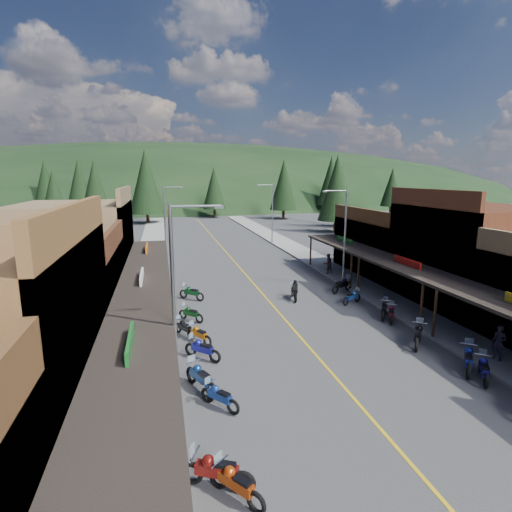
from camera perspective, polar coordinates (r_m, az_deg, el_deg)
ground at (r=24.65m, az=5.22°, el=-10.22°), size 220.00×220.00×0.00m
centerline at (r=43.31m, az=-3.19°, el=-0.70°), size 0.15×90.00×0.01m
sidewalk_west at (r=42.67m, az=-14.77°, el=-1.15°), size 3.40×94.00×0.15m
sidewalk_east at (r=45.60m, az=7.63°, el=-0.09°), size 3.40×94.00×0.15m
shop_west_2 at (r=25.10m, az=-27.55°, el=-5.01°), size 10.90×9.00×6.20m
shop_west_3 at (r=34.06m, az=-23.93°, el=1.04°), size 10.90×10.20×8.20m
shop_east_2 at (r=32.05m, az=28.36°, el=0.05°), size 10.90×9.00×8.20m
shop_east_3 at (r=39.74m, az=19.07°, el=1.30°), size 10.90×10.20×6.20m
streetlight_0 at (r=16.36m, az=-11.23°, el=-5.15°), size 2.16×0.18×8.00m
streetlight_1 at (r=43.94m, az=-12.72°, el=5.10°), size 2.16×0.18×8.00m
streetlight_2 at (r=33.31m, az=12.37°, el=3.19°), size 2.16×0.18×8.00m
streetlight_3 at (r=53.85m, az=2.19°, el=6.47°), size 2.16×0.18×8.00m
ridge_hill at (r=157.13m, az=-10.72°, el=7.87°), size 310.00×140.00×60.00m
pine_1 at (r=93.20m, az=-23.93°, el=9.30°), size 5.88×5.88×12.50m
pine_2 at (r=79.75m, az=-15.45°, el=10.21°), size 6.72×6.72×14.00m
pine_3 at (r=88.47m, az=-6.01°, el=9.65°), size 5.04×5.04×11.00m
pine_4 at (r=85.58m, az=4.00°, el=10.13°), size 5.88×5.88×12.50m
pine_5 at (r=102.45m, az=10.68°, el=10.58°), size 6.72×6.72×14.00m
pine_6 at (r=101.01m, az=18.84°, el=9.32°), size 5.04×5.04×11.00m
pine_7 at (r=100.76m, az=-27.84°, el=9.05°), size 5.88×5.88×12.50m
pine_8 at (r=63.47m, az=-26.85°, el=7.38°), size 4.48×4.48×10.00m
pine_9 at (r=73.77m, az=12.02°, el=9.05°), size 4.93×4.93×10.80m
pine_10 at (r=72.51m, az=-22.00°, el=8.77°), size 5.38×5.38×11.60m
pine_11 at (r=65.72m, az=11.48°, el=9.52°), size 5.82×5.82×12.40m
bike_west_2 at (r=12.92m, az=-2.89°, el=-29.58°), size 1.80×2.03×1.17m
bike_west_3 at (r=13.24m, az=-5.61°, el=-28.09°), size 2.36×1.68×1.29m
bike_west_4 at (r=16.71m, az=-5.22°, el=-19.25°), size 1.73×1.91×1.11m
bike_west_5 at (r=17.91m, az=-7.90°, el=-16.68°), size 1.68×2.41×1.32m
bike_west_6 at (r=20.60m, az=-7.67°, el=-12.92°), size 2.04×2.00×1.23m
bike_west_7 at (r=22.53m, az=-8.15°, el=-10.91°), size 1.63×1.96×1.11m
bike_west_8 at (r=23.59m, az=-10.19°, el=-9.97°), size 1.48×1.94×1.07m
bike_west_9 at (r=25.80m, az=-9.29°, el=-8.03°), size 1.80×1.83×1.10m
bike_west_10 at (r=30.03m, az=-9.20°, el=-5.12°), size 2.06×1.90×1.20m
bike_east_4 at (r=21.19m, az=29.79°, el=-13.74°), size 1.74×2.10×1.19m
bike_east_5 at (r=21.76m, az=28.09°, el=-12.72°), size 2.07×2.28×1.32m
bike_east_6 at (r=23.57m, az=22.16°, el=-10.34°), size 2.07×2.31×1.34m
bike_east_7 at (r=26.88m, az=18.79°, el=-7.66°), size 1.58×2.04×1.13m
bike_east_8 at (r=27.41m, az=17.87°, el=-7.18°), size 1.76×2.08×1.18m
bike_east_9 at (r=29.59m, az=13.55°, el=-5.66°), size 1.99×1.42×1.09m
bike_east_10 at (r=32.27m, az=12.19°, el=-3.98°), size 2.37×1.71×1.30m
rider_on_bike at (r=29.86m, az=5.47°, el=-5.06°), size 1.03×2.16×1.58m
pedestrian_east_a at (r=23.25m, az=31.39°, el=-10.53°), size 0.62×0.75×1.77m
pedestrian_east_b at (r=37.55m, az=10.23°, el=-1.09°), size 0.95×0.62×1.84m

